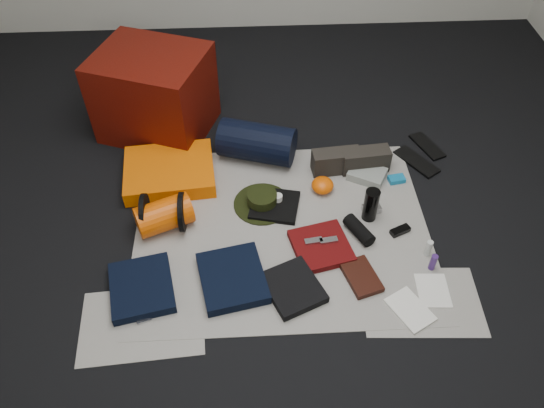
{
  "coord_description": "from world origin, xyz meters",
  "views": [
    {
      "loc": [
        -0.15,
        -1.89,
        2.22
      ],
      "look_at": [
        -0.05,
        0.1,
        0.1
      ],
      "focal_mm": 35.0,
      "sensor_mm": 36.0,
      "label": 1
    }
  ],
  "objects_px": {
    "red_cabinet": "(154,94)",
    "paperback_book": "(361,277)",
    "sleeping_pad": "(170,172)",
    "compact_camera": "(371,209)",
    "stuff_sack": "(164,215)",
    "water_bottle": "(371,205)",
    "navy_duffel": "(257,142)"
  },
  "relations": [
    {
      "from": "water_bottle",
      "to": "paperback_book",
      "type": "xyz_separation_m",
      "value": [
        -0.11,
        -0.41,
        -0.09
      ]
    },
    {
      "from": "stuff_sack",
      "to": "water_bottle",
      "type": "bearing_deg",
      "value": 0.23
    },
    {
      "from": "stuff_sack",
      "to": "compact_camera",
      "type": "distance_m",
      "value": 1.15
    },
    {
      "from": "stuff_sack",
      "to": "navy_duffel",
      "type": "distance_m",
      "value": 0.75
    },
    {
      "from": "water_bottle",
      "to": "paperback_book",
      "type": "height_order",
      "value": "water_bottle"
    },
    {
      "from": "red_cabinet",
      "to": "stuff_sack",
      "type": "bearing_deg",
      "value": -62.6
    },
    {
      "from": "red_cabinet",
      "to": "compact_camera",
      "type": "distance_m",
      "value": 1.53
    },
    {
      "from": "stuff_sack",
      "to": "paperback_book",
      "type": "xyz_separation_m",
      "value": [
        1.01,
        -0.41,
        -0.07
      ]
    },
    {
      "from": "paperback_book",
      "to": "red_cabinet",
      "type": "bearing_deg",
      "value": 113.98
    },
    {
      "from": "sleeping_pad",
      "to": "paperback_book",
      "type": "distance_m",
      "value": 1.29
    },
    {
      "from": "red_cabinet",
      "to": "paperback_book",
      "type": "relative_size",
      "value": 2.88
    },
    {
      "from": "navy_duffel",
      "to": "compact_camera",
      "type": "bearing_deg",
      "value": -20.65
    },
    {
      "from": "navy_duffel",
      "to": "water_bottle",
      "type": "bearing_deg",
      "value": -24.09
    },
    {
      "from": "red_cabinet",
      "to": "paperback_book",
      "type": "distance_m",
      "value": 1.73
    },
    {
      "from": "red_cabinet",
      "to": "navy_duffel",
      "type": "relative_size",
      "value": 1.42
    },
    {
      "from": "sleeping_pad",
      "to": "stuff_sack",
      "type": "xyz_separation_m",
      "value": [
        0.01,
        -0.39,
        0.04
      ]
    },
    {
      "from": "red_cabinet",
      "to": "stuff_sack",
      "type": "xyz_separation_m",
      "value": [
        0.11,
        -0.88,
        -0.18
      ]
    },
    {
      "from": "sleeping_pad",
      "to": "compact_camera",
      "type": "xyz_separation_m",
      "value": [
        1.16,
        -0.34,
        -0.03
      ]
    },
    {
      "from": "red_cabinet",
      "to": "compact_camera",
      "type": "bearing_deg",
      "value": -13.12
    },
    {
      "from": "sleeping_pad",
      "to": "compact_camera",
      "type": "relative_size",
      "value": 5.19
    },
    {
      "from": "red_cabinet",
      "to": "compact_camera",
      "type": "relative_size",
      "value": 6.44
    },
    {
      "from": "water_bottle",
      "to": "compact_camera",
      "type": "distance_m",
      "value": 0.1
    },
    {
      "from": "red_cabinet",
      "to": "water_bottle",
      "type": "distance_m",
      "value": 1.52
    },
    {
      "from": "sleeping_pad",
      "to": "navy_duffel",
      "type": "distance_m",
      "value": 0.56
    },
    {
      "from": "navy_duffel",
      "to": "stuff_sack",
      "type": "bearing_deg",
      "value": -116.25
    },
    {
      "from": "compact_camera",
      "to": "paperback_book",
      "type": "relative_size",
      "value": 0.45
    },
    {
      "from": "red_cabinet",
      "to": "navy_duffel",
      "type": "xyz_separation_m",
      "value": [
        0.63,
        -0.33,
        -0.14
      ]
    },
    {
      "from": "stuff_sack",
      "to": "navy_duffel",
      "type": "height_order",
      "value": "navy_duffel"
    },
    {
      "from": "stuff_sack",
      "to": "compact_camera",
      "type": "relative_size",
      "value": 2.96
    },
    {
      "from": "stuff_sack",
      "to": "navy_duffel",
      "type": "bearing_deg",
      "value": 46.2
    },
    {
      "from": "sleeping_pad",
      "to": "compact_camera",
      "type": "distance_m",
      "value": 1.2
    },
    {
      "from": "water_bottle",
      "to": "red_cabinet",
      "type": "bearing_deg",
      "value": 144.77
    }
  ]
}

